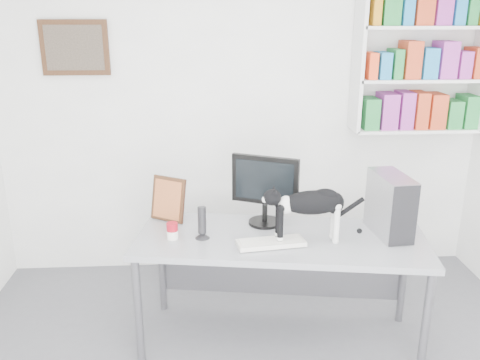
# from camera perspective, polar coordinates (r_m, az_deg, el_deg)

# --- Properties ---
(room) EXTENTS (4.01, 4.01, 2.70)m
(room) POSITION_cam_1_polar(r_m,az_deg,el_deg) (2.30, 3.50, -2.17)
(room) COLOR #59595E
(room) RESTS_ON ground
(bookshelf) EXTENTS (1.03, 0.28, 1.24)m
(bookshelf) POSITION_cam_1_polar(r_m,az_deg,el_deg) (4.34, 19.69, 13.19)
(bookshelf) COLOR silver
(bookshelf) RESTS_ON room
(wall_art) EXTENTS (0.52, 0.04, 0.42)m
(wall_art) POSITION_cam_1_polar(r_m,az_deg,el_deg) (4.25, -18.06, 13.94)
(wall_art) COLOR #412914
(wall_art) RESTS_ON room
(desk) EXTENTS (1.95, 1.00, 0.78)m
(desk) POSITION_cam_1_polar(r_m,az_deg,el_deg) (3.49, 4.45, -12.17)
(desk) COLOR gray
(desk) RESTS_ON room
(monitor) EXTENTS (0.51, 0.39, 0.49)m
(monitor) POSITION_cam_1_polar(r_m,az_deg,el_deg) (3.42, 2.84, -1.12)
(monitor) COLOR black
(monitor) RESTS_ON desk
(keyboard) EXTENTS (0.44, 0.22, 0.03)m
(keyboard) POSITION_cam_1_polar(r_m,az_deg,el_deg) (3.19, 3.48, -7.03)
(keyboard) COLOR beige
(keyboard) RESTS_ON desk
(pc_tower) EXTENTS (0.21, 0.41, 0.40)m
(pc_tower) POSITION_cam_1_polar(r_m,az_deg,el_deg) (3.42, 16.51, -2.68)
(pc_tower) COLOR #AFAFB4
(pc_tower) RESTS_ON desk
(speaker) EXTENTS (0.10, 0.10, 0.22)m
(speaker) POSITION_cam_1_polar(r_m,az_deg,el_deg) (3.25, -4.29, -4.74)
(speaker) COLOR black
(speaker) RESTS_ON desk
(leaning_print) EXTENTS (0.27, 0.22, 0.32)m
(leaning_print) POSITION_cam_1_polar(r_m,az_deg,el_deg) (3.54, -8.06, -2.05)
(leaning_print) COLOR #412914
(leaning_print) RESTS_ON desk
(soup_can) EXTENTS (0.09, 0.09, 0.11)m
(soup_can) POSITION_cam_1_polar(r_m,az_deg,el_deg) (3.28, -7.61, -5.68)
(soup_can) COLOR maroon
(soup_can) RESTS_ON desk
(cat) EXTENTS (0.58, 0.18, 0.36)m
(cat) POSITION_cam_1_polar(r_m,az_deg,el_deg) (3.19, 7.85, -3.97)
(cat) COLOR black
(cat) RESTS_ON desk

